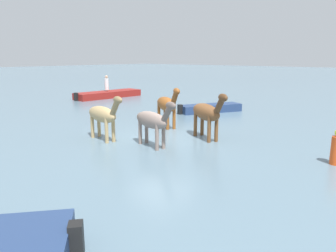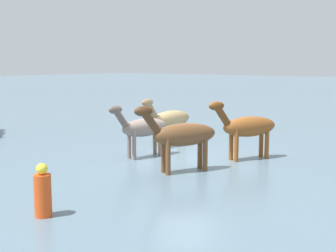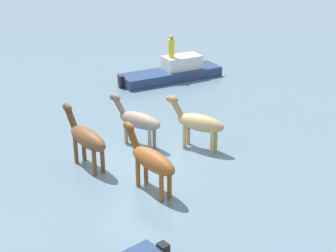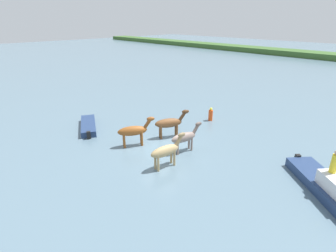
{
  "view_description": "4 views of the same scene",
  "coord_description": "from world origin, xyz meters",
  "px_view_note": "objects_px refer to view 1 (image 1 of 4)",
  "views": [
    {
      "loc": [
        9.69,
        8.77,
        3.35
      ],
      "look_at": [
        0.35,
        0.71,
        0.66
      ],
      "focal_mm": 34.47,
      "sensor_mm": 36.0,
      "label": 1
    },
    {
      "loc": [
        -8.73,
        11.85,
        3.18
      ],
      "look_at": [
        0.57,
        0.1,
        1.06
      ],
      "focal_mm": 47.6,
      "sensor_mm": 36.0,
      "label": 2
    },
    {
      "loc": [
        -14.45,
        -6.95,
        8.2
      ],
      "look_at": [
        0.82,
        -0.69,
        1.15
      ],
      "focal_mm": 53.62,
      "sensor_mm": 36.0,
      "label": 3
    },
    {
      "loc": [
        11.58,
        -10.76,
        8.16
      ],
      "look_at": [
        -0.66,
        0.97,
        1.16
      ],
      "focal_mm": 28.14,
      "sensor_mm": 36.0,
      "label": 4
    }
  ],
  "objects_px": {
    "horse_dark_mare": "(153,121)",
    "boat_launch_far": "(108,95)",
    "boat_dinghy_port": "(210,109)",
    "horse_rear_stallion": "(103,115)",
    "person_watcher_seated": "(107,83)",
    "horse_pinto_flank": "(167,105)",
    "horse_dun_straggler": "(207,113)"
  },
  "relations": [
    {
      "from": "boat_launch_far",
      "to": "boat_dinghy_port",
      "type": "height_order",
      "value": "boat_launch_far"
    },
    {
      "from": "horse_dark_mare",
      "to": "boat_launch_far",
      "type": "xyz_separation_m",
      "value": [
        -8.27,
        -12.91,
        -0.83
      ]
    },
    {
      "from": "horse_pinto_flank",
      "to": "horse_rear_stallion",
      "type": "distance_m",
      "value": 3.54
    },
    {
      "from": "boat_launch_far",
      "to": "person_watcher_seated",
      "type": "relative_size",
      "value": 4.96
    },
    {
      "from": "horse_pinto_flank",
      "to": "horse_dark_mare",
      "type": "bearing_deg",
      "value": -29.71
    },
    {
      "from": "horse_pinto_flank",
      "to": "person_watcher_seated",
      "type": "xyz_separation_m",
      "value": [
        -5.27,
        -11.1,
        0.07
      ]
    },
    {
      "from": "horse_pinto_flank",
      "to": "person_watcher_seated",
      "type": "relative_size",
      "value": 2.05
    },
    {
      "from": "boat_launch_far",
      "to": "person_watcher_seated",
      "type": "height_order",
      "value": "person_watcher_seated"
    },
    {
      "from": "horse_dark_mare",
      "to": "horse_pinto_flank",
      "type": "xyz_separation_m",
      "value": [
        -2.96,
        -1.87,
        0.08
      ]
    },
    {
      "from": "horse_rear_stallion",
      "to": "horse_dun_straggler",
      "type": "relative_size",
      "value": 1.0
    },
    {
      "from": "boat_launch_far",
      "to": "person_watcher_seated",
      "type": "bearing_deg",
      "value": 127.29
    },
    {
      "from": "horse_pinto_flank",
      "to": "boat_launch_far",
      "type": "height_order",
      "value": "horse_pinto_flank"
    },
    {
      "from": "horse_dark_mare",
      "to": "boat_dinghy_port",
      "type": "xyz_separation_m",
      "value": [
        -7.89,
        -2.69,
        -0.85
      ]
    },
    {
      "from": "horse_dun_straggler",
      "to": "person_watcher_seated",
      "type": "distance_m",
      "value": 15.05
    },
    {
      "from": "horse_rear_stallion",
      "to": "person_watcher_seated",
      "type": "height_order",
      "value": "horse_rear_stallion"
    },
    {
      "from": "boat_dinghy_port",
      "to": "person_watcher_seated",
      "type": "relative_size",
      "value": 3.3
    },
    {
      "from": "horse_dark_mare",
      "to": "boat_launch_far",
      "type": "relative_size",
      "value": 0.4
    },
    {
      "from": "horse_pinto_flank",
      "to": "boat_launch_far",
      "type": "xyz_separation_m",
      "value": [
        -5.31,
        -11.04,
        -0.91
      ]
    },
    {
      "from": "horse_dun_straggler",
      "to": "boat_dinghy_port",
      "type": "bearing_deg",
      "value": 149.92
    },
    {
      "from": "horse_rear_stallion",
      "to": "person_watcher_seated",
      "type": "xyz_separation_m",
      "value": [
        -8.79,
        -10.78,
        0.12
      ]
    },
    {
      "from": "boat_dinghy_port",
      "to": "person_watcher_seated",
      "type": "xyz_separation_m",
      "value": [
        -0.34,
        -10.29,
        1.01
      ]
    },
    {
      "from": "horse_dun_straggler",
      "to": "person_watcher_seated",
      "type": "relative_size",
      "value": 2.07
    },
    {
      "from": "horse_rear_stallion",
      "to": "boat_dinghy_port",
      "type": "relative_size",
      "value": 0.63
    },
    {
      "from": "horse_dun_straggler",
      "to": "horse_rear_stallion",
      "type": "bearing_deg",
      "value": -109.41
    },
    {
      "from": "horse_pinto_flank",
      "to": "horse_rear_stallion",
      "type": "bearing_deg",
      "value": -67.34
    },
    {
      "from": "horse_rear_stallion",
      "to": "boat_launch_far",
      "type": "xyz_separation_m",
      "value": [
        -8.84,
        -10.71,
        -0.86
      ]
    },
    {
      "from": "horse_dark_mare",
      "to": "boat_dinghy_port",
      "type": "distance_m",
      "value": 8.38
    },
    {
      "from": "horse_rear_stallion",
      "to": "boat_dinghy_port",
      "type": "distance_m",
      "value": 8.51
    },
    {
      "from": "horse_dark_mare",
      "to": "person_watcher_seated",
      "type": "height_order",
      "value": "horse_dark_mare"
    },
    {
      "from": "boat_launch_far",
      "to": "person_watcher_seated",
      "type": "xyz_separation_m",
      "value": [
        0.04,
        -0.07,
        0.98
      ]
    },
    {
      "from": "horse_rear_stallion",
      "to": "horse_dark_mare",
      "type": "bearing_deg",
      "value": 22.59
    },
    {
      "from": "horse_dark_mare",
      "to": "horse_dun_straggler",
      "type": "relative_size",
      "value": 0.96
    }
  ]
}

